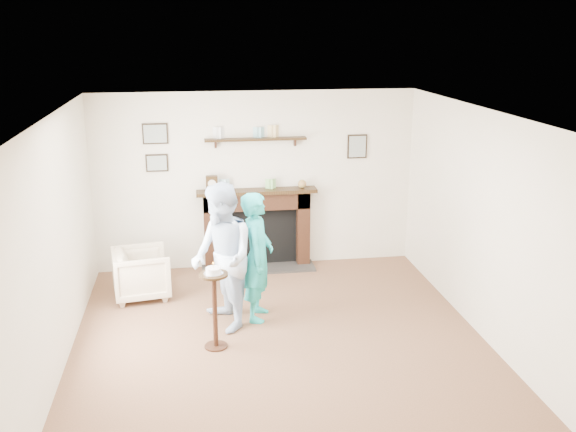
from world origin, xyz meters
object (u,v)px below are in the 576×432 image
object	(u,v)px
woman	(258,317)
pedestal_table	(214,296)
man	(224,326)
armchair	(143,296)

from	to	relation	value
woman	pedestal_table	xyz separation A→B (m)	(-0.53, -0.67, 0.60)
man	woman	world-z (taller)	man
man	pedestal_table	world-z (taller)	pedestal_table
man	pedestal_table	distance (m)	0.78
armchair	man	world-z (taller)	man
armchair	pedestal_table	size ratio (longest dim) A/B	0.71
armchair	pedestal_table	distance (m)	1.84
woman	pedestal_table	bearing A→B (deg)	154.96
woman	pedestal_table	world-z (taller)	pedestal_table
pedestal_table	armchair	bearing A→B (deg)	120.08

